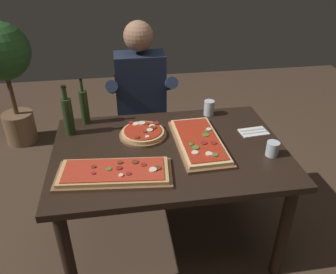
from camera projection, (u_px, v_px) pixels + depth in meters
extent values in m
plane|color=#4C3828|center=(169.00, 235.00, 2.43)|extent=(6.40, 6.40, 0.00)
cube|color=black|center=(169.00, 151.00, 2.06)|extent=(1.40, 0.96, 0.04)
cylinder|color=black|center=(68.00, 258.00, 1.83)|extent=(0.07, 0.07, 0.70)
cylinder|color=black|center=(283.00, 231.00, 1.99)|extent=(0.07, 0.07, 0.70)
cylinder|color=black|center=(78.00, 170.00, 2.51)|extent=(0.07, 0.07, 0.70)
cylinder|color=black|center=(239.00, 156.00, 2.67)|extent=(0.07, 0.07, 0.70)
cube|color=brown|center=(114.00, 175.00, 1.81)|extent=(0.64, 0.32, 0.02)
cube|color=tan|center=(114.00, 172.00, 1.80)|extent=(0.60, 0.29, 0.02)
cube|color=red|center=(114.00, 170.00, 1.80)|extent=(0.55, 0.25, 0.01)
cylinder|color=brown|center=(120.00, 162.00, 1.84)|extent=(0.03, 0.03, 0.01)
cylinder|color=beige|center=(153.00, 170.00, 1.79)|extent=(0.04, 0.04, 0.01)
cylinder|color=brown|center=(93.00, 167.00, 1.81)|extent=(0.03, 0.03, 0.01)
cylinder|color=brown|center=(135.00, 162.00, 1.85)|extent=(0.04, 0.04, 0.01)
cylinder|color=beige|center=(121.00, 175.00, 1.75)|extent=(0.02, 0.02, 0.01)
cylinder|color=maroon|center=(94.00, 173.00, 1.76)|extent=(0.02, 0.02, 0.00)
cylinder|color=maroon|center=(119.00, 168.00, 1.80)|extent=(0.03, 0.03, 0.01)
cylinder|color=brown|center=(157.00, 168.00, 1.80)|extent=(0.04, 0.04, 0.01)
cylinder|color=maroon|center=(143.00, 165.00, 1.83)|extent=(0.03, 0.03, 0.01)
cylinder|color=maroon|center=(129.00, 174.00, 1.76)|extent=(0.03, 0.03, 0.01)
cylinder|color=#4C7F2D|center=(109.00, 169.00, 1.79)|extent=(0.03, 0.03, 0.01)
cube|color=brown|center=(199.00, 143.00, 2.08)|extent=(0.30, 0.59, 0.02)
cube|color=#E5C184|center=(199.00, 141.00, 2.07)|extent=(0.27, 0.55, 0.02)
cube|color=#B72D19|center=(199.00, 139.00, 2.07)|extent=(0.23, 0.50, 0.01)
cylinder|color=#4C7F2D|center=(215.00, 155.00, 1.91)|extent=(0.03, 0.03, 0.01)
cylinder|color=beige|center=(209.00, 154.00, 1.92)|extent=(0.04, 0.04, 0.01)
cylinder|color=maroon|center=(204.00, 143.00, 2.02)|extent=(0.04, 0.04, 0.01)
cylinder|color=#4C7F2D|center=(207.00, 131.00, 2.14)|extent=(0.03, 0.03, 0.00)
cylinder|color=#4C7F2D|center=(191.00, 144.00, 2.00)|extent=(0.03, 0.03, 0.01)
cylinder|color=beige|center=(212.00, 154.00, 1.91)|extent=(0.03, 0.03, 0.01)
cylinder|color=maroon|center=(191.00, 144.00, 2.01)|extent=(0.04, 0.04, 0.00)
cylinder|color=#4C7F2D|center=(206.00, 135.00, 2.10)|extent=(0.04, 0.04, 0.00)
cylinder|color=#4C7F2D|center=(195.00, 148.00, 1.97)|extent=(0.04, 0.04, 0.01)
cylinder|color=beige|center=(195.00, 152.00, 1.93)|extent=(0.04, 0.04, 0.00)
cylinder|color=beige|center=(209.00, 129.00, 2.16)|extent=(0.03, 0.03, 0.01)
cylinder|color=maroon|center=(213.00, 143.00, 2.02)|extent=(0.04, 0.04, 0.01)
cylinder|color=brown|center=(143.00, 135.00, 2.17)|extent=(0.30, 0.30, 0.02)
cylinder|color=#DBB270|center=(143.00, 132.00, 2.16)|extent=(0.27, 0.27, 0.02)
cylinder|color=#B72D19|center=(143.00, 131.00, 2.15)|extent=(0.24, 0.24, 0.01)
cylinder|color=brown|center=(137.00, 137.00, 2.07)|extent=(0.03, 0.03, 0.01)
cylinder|color=beige|center=(136.00, 124.00, 2.22)|extent=(0.04, 0.04, 0.01)
cylinder|color=brown|center=(145.00, 132.00, 2.13)|extent=(0.03, 0.03, 0.01)
cylinder|color=brown|center=(147.00, 124.00, 2.22)|extent=(0.03, 0.03, 0.01)
cylinder|color=maroon|center=(156.00, 123.00, 2.23)|extent=(0.04, 0.04, 0.01)
cylinder|color=maroon|center=(131.00, 123.00, 2.23)|extent=(0.03, 0.03, 0.01)
cylinder|color=beige|center=(142.00, 123.00, 2.23)|extent=(0.04, 0.04, 0.01)
cylinder|color=beige|center=(147.00, 136.00, 2.08)|extent=(0.03, 0.03, 0.01)
cylinder|color=beige|center=(152.00, 126.00, 2.20)|extent=(0.04, 0.04, 0.01)
cylinder|color=brown|center=(153.00, 128.00, 2.17)|extent=(0.04, 0.04, 0.01)
cylinder|color=beige|center=(150.00, 130.00, 2.15)|extent=(0.04, 0.04, 0.01)
cylinder|color=#233819|center=(84.00, 107.00, 2.26)|extent=(0.06, 0.06, 0.24)
cylinder|color=#233819|center=(81.00, 86.00, 2.18)|extent=(0.02, 0.02, 0.08)
cylinder|color=black|center=(80.00, 79.00, 2.16)|extent=(0.02, 0.02, 0.01)
cylinder|color=#233819|center=(68.00, 117.00, 2.14)|extent=(0.06, 0.06, 0.24)
cylinder|color=#233819|center=(64.00, 93.00, 2.05)|extent=(0.03, 0.03, 0.08)
cylinder|color=black|center=(63.00, 87.00, 2.03)|extent=(0.03, 0.03, 0.01)
cylinder|color=silver|center=(209.00, 108.00, 2.40)|extent=(0.07, 0.07, 0.11)
cylinder|color=silver|center=(209.00, 112.00, 2.42)|extent=(0.06, 0.06, 0.03)
cylinder|color=silver|center=(273.00, 149.00, 1.96)|extent=(0.07, 0.07, 0.09)
cube|color=white|center=(254.00, 132.00, 2.21)|extent=(0.19, 0.13, 0.01)
cube|color=silver|center=(255.00, 133.00, 2.19)|extent=(0.17, 0.03, 0.00)
cube|color=silver|center=(253.00, 130.00, 2.22)|extent=(0.17, 0.03, 0.00)
cube|color=black|center=(143.00, 130.00, 2.86)|extent=(0.44, 0.44, 0.04)
cube|color=black|center=(140.00, 96.00, 2.91)|extent=(0.40, 0.04, 0.42)
cylinder|color=black|center=(123.00, 167.00, 2.79)|extent=(0.04, 0.04, 0.41)
cylinder|color=black|center=(168.00, 163.00, 2.84)|extent=(0.04, 0.04, 0.41)
cylinder|color=black|center=(121.00, 143.00, 3.11)|extent=(0.04, 0.04, 0.41)
cylinder|color=black|center=(162.00, 140.00, 3.16)|extent=(0.04, 0.04, 0.41)
cylinder|color=#23232D|center=(133.00, 164.00, 2.80)|extent=(0.11, 0.11, 0.45)
cylinder|color=#23232D|center=(157.00, 161.00, 2.82)|extent=(0.11, 0.11, 0.45)
cube|color=#23232D|center=(143.00, 128.00, 2.73)|extent=(0.34, 0.40, 0.12)
cube|color=#1E283D|center=(141.00, 86.00, 2.65)|extent=(0.38, 0.22, 0.52)
sphere|color=#A37556|center=(138.00, 36.00, 2.45)|extent=(0.22, 0.22, 0.22)
cylinder|color=#1E283D|center=(112.00, 87.00, 2.56)|extent=(0.09, 0.31, 0.21)
cylinder|color=#1E283D|center=(169.00, 84.00, 2.62)|extent=(0.09, 0.31, 0.21)
cylinder|color=#846042|center=(20.00, 127.00, 3.46)|extent=(0.30, 0.30, 0.32)
cylinder|color=brown|center=(12.00, 94.00, 3.27)|extent=(0.04, 0.04, 0.42)
sphere|color=#285623|center=(0.00, 51.00, 3.05)|extent=(0.53, 0.53, 0.53)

